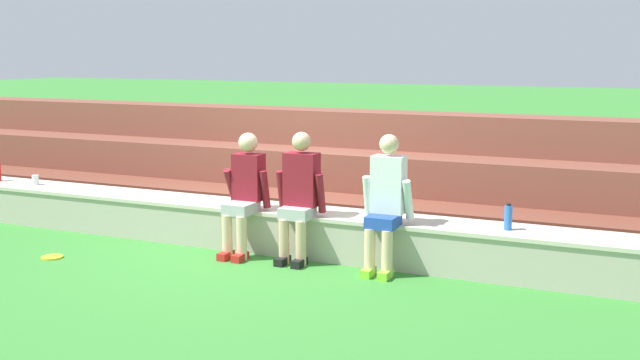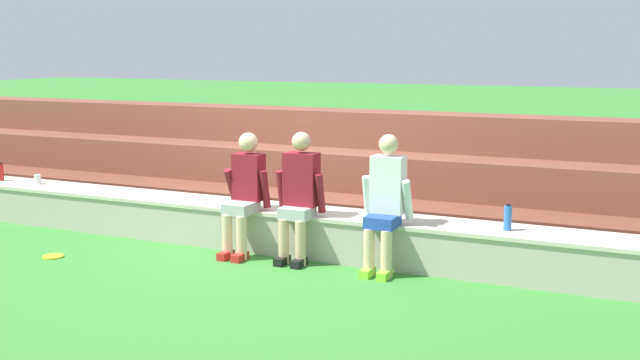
{
  "view_description": "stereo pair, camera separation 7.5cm",
  "coord_description": "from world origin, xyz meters",
  "px_view_note": "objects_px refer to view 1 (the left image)",
  "views": [
    {
      "loc": [
        4.0,
        -6.97,
        2.2
      ],
      "look_at": [
        0.77,
        0.3,
        0.82
      ],
      "focal_mm": 42.37,
      "sensor_mm": 36.0,
      "label": 1
    },
    {
      "loc": [
        4.07,
        -6.94,
        2.2
      ],
      "look_at": [
        0.77,
        0.3,
        0.82
      ],
      "focal_mm": 42.37,
      "sensor_mm": 36.0,
      "label": 2
    }
  ],
  "objects_px": {
    "water_bottle_mid_right": "(508,217)",
    "water_bottle_near_right": "(233,192)",
    "person_far_left": "(244,191)",
    "person_center": "(386,201)",
    "person_left_of_center": "(299,194)",
    "frisbee": "(52,257)",
    "plastic_cup_middle": "(35,180)"
  },
  "relations": [
    {
      "from": "water_bottle_mid_right",
      "to": "water_bottle_near_right",
      "type": "bearing_deg",
      "value": 179.06
    },
    {
      "from": "water_bottle_near_right",
      "to": "person_far_left",
      "type": "bearing_deg",
      "value": -44.8
    },
    {
      "from": "person_center",
      "to": "water_bottle_mid_right",
      "type": "bearing_deg",
      "value": 13.46
    },
    {
      "from": "person_left_of_center",
      "to": "water_bottle_mid_right",
      "type": "distance_m",
      "value": 2.13
    },
    {
      "from": "person_center",
      "to": "frisbee",
      "type": "xyz_separation_m",
      "value": [
        -3.41,
        -0.99,
        -0.71
      ]
    },
    {
      "from": "water_bottle_mid_right",
      "to": "plastic_cup_middle",
      "type": "distance_m",
      "value": 6.04
    },
    {
      "from": "person_center",
      "to": "plastic_cup_middle",
      "type": "distance_m",
      "value": 4.89
    },
    {
      "from": "water_bottle_near_right",
      "to": "frisbee",
      "type": "height_order",
      "value": "water_bottle_near_right"
    },
    {
      "from": "water_bottle_mid_right",
      "to": "person_far_left",
      "type": "bearing_deg",
      "value": -174.11
    },
    {
      "from": "water_bottle_near_right",
      "to": "frisbee",
      "type": "bearing_deg",
      "value": -138.13
    },
    {
      "from": "person_left_of_center",
      "to": "plastic_cup_middle",
      "type": "distance_m",
      "value": 3.95
    },
    {
      "from": "frisbee",
      "to": "water_bottle_near_right",
      "type": "bearing_deg",
      "value": 41.87
    },
    {
      "from": "person_left_of_center",
      "to": "water_bottle_near_right",
      "type": "distance_m",
      "value": 1.05
    },
    {
      "from": "water_bottle_mid_right",
      "to": "water_bottle_near_right",
      "type": "relative_size",
      "value": 1.01
    },
    {
      "from": "plastic_cup_middle",
      "to": "person_center",
      "type": "bearing_deg",
      "value": -3.64
    },
    {
      "from": "person_center",
      "to": "water_bottle_mid_right",
      "type": "distance_m",
      "value": 1.19
    },
    {
      "from": "person_center",
      "to": "plastic_cup_middle",
      "type": "xyz_separation_m",
      "value": [
        -4.88,
        0.31,
        -0.18
      ]
    },
    {
      "from": "person_center",
      "to": "water_bottle_near_right",
      "type": "xyz_separation_m",
      "value": [
        -1.94,
        0.33,
        -0.12
      ]
    },
    {
      "from": "person_far_left",
      "to": "person_left_of_center",
      "type": "relative_size",
      "value": 0.97
    },
    {
      "from": "person_far_left",
      "to": "water_bottle_mid_right",
      "type": "bearing_deg",
      "value": 5.89
    },
    {
      "from": "water_bottle_mid_right",
      "to": "person_left_of_center",
      "type": "bearing_deg",
      "value": -172.26
    },
    {
      "from": "person_center",
      "to": "plastic_cup_middle",
      "type": "relative_size",
      "value": 11.04
    },
    {
      "from": "plastic_cup_middle",
      "to": "frisbee",
      "type": "xyz_separation_m",
      "value": [
        1.47,
        -1.3,
        -0.53
      ]
    },
    {
      "from": "person_far_left",
      "to": "frisbee",
      "type": "height_order",
      "value": "person_far_left"
    },
    {
      "from": "person_center",
      "to": "person_far_left",
      "type": "bearing_deg",
      "value": -179.71
    },
    {
      "from": "person_far_left",
      "to": "water_bottle_mid_right",
      "type": "distance_m",
      "value": 2.77
    },
    {
      "from": "frisbee",
      "to": "person_left_of_center",
      "type": "bearing_deg",
      "value": 21.77
    },
    {
      "from": "person_far_left",
      "to": "water_bottle_near_right",
      "type": "height_order",
      "value": "person_far_left"
    },
    {
      "from": "person_far_left",
      "to": "plastic_cup_middle",
      "type": "distance_m",
      "value": 3.3
    },
    {
      "from": "water_bottle_near_right",
      "to": "plastic_cup_middle",
      "type": "bearing_deg",
      "value": -179.68
    },
    {
      "from": "person_far_left",
      "to": "frisbee",
      "type": "distance_m",
      "value": 2.17
    },
    {
      "from": "water_bottle_mid_right",
      "to": "water_bottle_near_right",
      "type": "distance_m",
      "value": 3.1
    }
  ]
}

